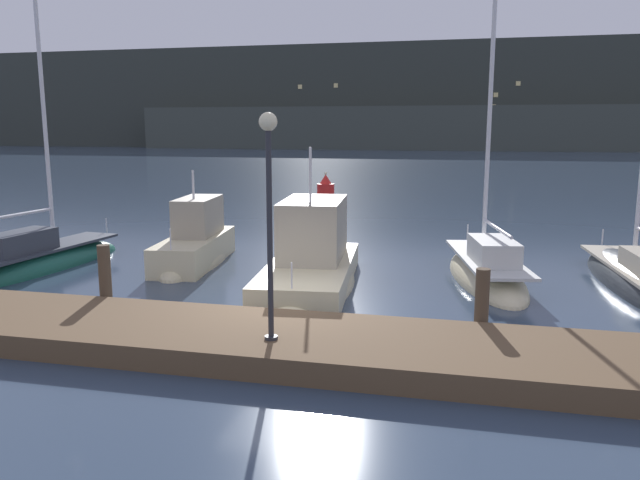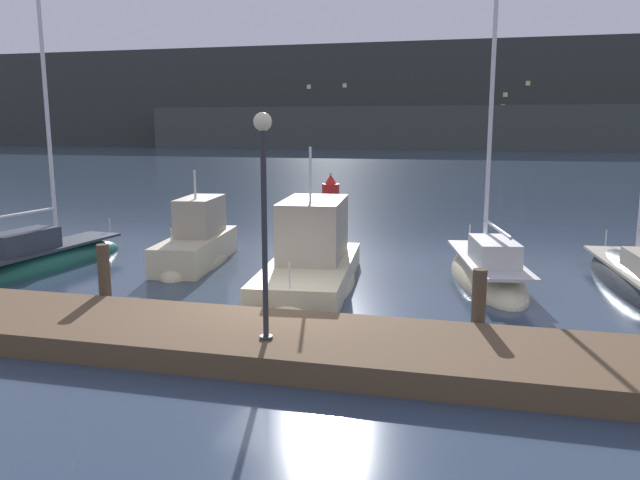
{
  "view_description": "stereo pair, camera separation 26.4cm",
  "coord_description": "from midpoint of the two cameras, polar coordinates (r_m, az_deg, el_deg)",
  "views": [
    {
      "loc": [
        3.72,
        -12.63,
        4.21
      ],
      "look_at": [
        0.0,
        3.47,
        1.2
      ],
      "focal_mm": 35.0,
      "sensor_mm": 36.0,
      "label": 1
    },
    {
      "loc": [
        3.98,
        -12.56,
        4.21
      ],
      "look_at": [
        0.0,
        3.47,
        1.2
      ],
      "focal_mm": 35.0,
      "sensor_mm": 36.0,
      "label": 2
    }
  ],
  "objects": [
    {
      "name": "motorboat_berth_4",
      "position": [
        16.89,
        -0.41,
        -2.76
      ],
      "size": [
        2.98,
        6.79,
        4.31
      ],
      "color": "beige",
      "rests_on": "ground"
    },
    {
      "name": "mooring_pile_2",
      "position": [
        12.81,
        14.88,
        -5.8
      ],
      "size": [
        0.28,
        0.28,
        1.46
      ],
      "primitive_type": "cylinder",
      "color": "#4C3D2D",
      "rests_on": "ground"
    },
    {
      "name": "hillside_backdrop",
      "position": [
        127.0,
        13.33,
        12.28
      ],
      "size": [
        240.0,
        23.0,
        19.8
      ],
      "color": "#333833",
      "rests_on": "ground"
    },
    {
      "name": "mooring_pile_1",
      "position": [
        15.09,
        -18.63,
        -3.33
      ],
      "size": [
        0.28,
        0.28,
        1.58
      ],
      "primitive_type": "cylinder",
      "color": "#4C3D2D",
      "rests_on": "ground"
    },
    {
      "name": "dock",
      "position": [
        12.02,
        -5.65,
        -9.09
      ],
      "size": [
        31.91,
        2.8,
        0.45
      ],
      "primitive_type": "cube",
      "color": "brown",
      "rests_on": "ground"
    },
    {
      "name": "motorboat_berth_3",
      "position": [
        19.83,
        -10.8,
        -1.1
      ],
      "size": [
        2.16,
        5.14,
        3.55
      ],
      "color": "beige",
      "rests_on": "ground"
    },
    {
      "name": "channel_buoy",
      "position": [
        33.52,
        1.21,
        4.26
      ],
      "size": [
        1.38,
        1.38,
        1.83
      ],
      "color": "red",
      "rests_on": "ground"
    },
    {
      "name": "sailboat_berth_2",
      "position": [
        20.55,
        -23.59,
        -1.97
      ],
      "size": [
        2.17,
        6.83,
        9.41
      ],
      "color": "#195647",
      "rests_on": "ground"
    },
    {
      "name": "dock_lamppost",
      "position": [
        10.8,
        -4.47,
        4.54
      ],
      "size": [
        0.32,
        0.32,
        4.0
      ],
      "color": "#2D2D33",
      "rests_on": "dock"
    },
    {
      "name": "sailboat_berth_5",
      "position": [
        17.96,
        15.46,
        -3.11
      ],
      "size": [
        2.83,
        6.32,
        9.64
      ],
      "color": "beige",
      "rests_on": "ground"
    },
    {
      "name": "ground_plane",
      "position": [
        13.83,
        -2.95,
        -7.42
      ],
      "size": [
        400.0,
        400.0,
        0.0
      ],
      "primitive_type": "plane",
      "color": "#2D3D51"
    }
  ]
}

